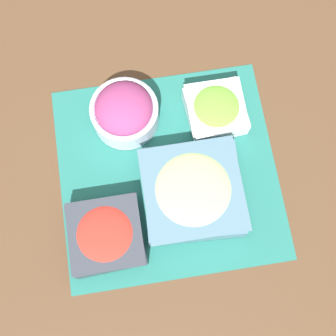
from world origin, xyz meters
The scene contains 6 objects.
ground_plane centered at (0.00, 0.00, 0.00)m, with size 3.00×3.00×0.00m, color #513823.
placemat centered at (0.00, 0.00, 0.00)m, with size 0.46×0.44×0.00m.
cucumber_bowl centered at (0.04, -0.06, 0.04)m, with size 0.21×0.21×0.07m.
onion_bowl centered at (-0.07, 0.13, 0.05)m, with size 0.14×0.14×0.09m.
tomato_bowl centered at (-0.14, -0.12, 0.03)m, with size 0.15×0.15×0.06m.
lettuce_bowl centered at (0.12, 0.11, 0.04)m, with size 0.13×0.13×0.06m.
Camera 1 is at (-0.04, -0.26, 0.96)m, focal length 50.00 mm.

